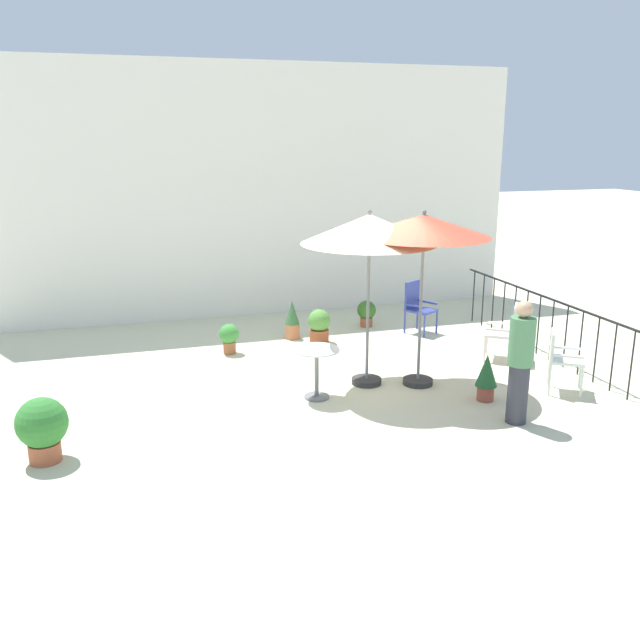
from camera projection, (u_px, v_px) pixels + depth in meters
The scene contains 16 objects.
ground_plane at pixel (321, 385), 10.03m from camera, with size 60.00×60.00×0.00m, color beige.
villa_facade at pixel (256, 192), 13.47m from camera, with size 10.75×0.30×4.90m, color white.
terrace_railing at pixel (553, 320), 10.94m from camera, with size 0.03×5.41×1.01m.
patio_umbrella_0 at pixel (369, 231), 9.48m from camera, with size 1.92×1.92×2.55m.
patio_umbrella_1 at pixel (424, 228), 9.45m from camera, with size 1.87×1.87×2.55m.
cafe_table_0 at pixel (317, 364), 9.40m from camera, with size 0.64×0.64×0.71m.
patio_chair_0 at pixel (417, 305), 12.55m from camera, with size 0.61×0.62×0.95m.
patio_chair_1 at pixel (561, 356), 9.63m from camera, with size 0.63×0.62×0.88m.
patio_chair_2 at pixel (506, 329), 11.03m from camera, with size 0.66×0.66×0.92m.
potted_plant_0 at pixel (229, 336), 11.38m from camera, with size 0.33×0.33×0.51m.
potted_plant_1 at pixel (319, 325), 11.98m from camera, with size 0.39×0.39×0.60m.
potted_plant_2 at pixel (487, 375), 9.34m from camera, with size 0.30×0.30×0.66m.
potted_plant_3 at pixel (42, 427), 7.58m from camera, with size 0.57×0.57×0.75m.
potted_plant_4 at pixel (366, 312), 13.00m from camera, with size 0.36×0.36×0.50m.
potted_plant_5 at pixel (292, 320), 12.21m from camera, with size 0.27×0.27×0.70m.
standing_person at pixel (520, 361), 8.51m from camera, with size 0.45×0.45×1.59m.
Camera 1 is at (-2.76, -9.02, 3.55)m, focal length 38.36 mm.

